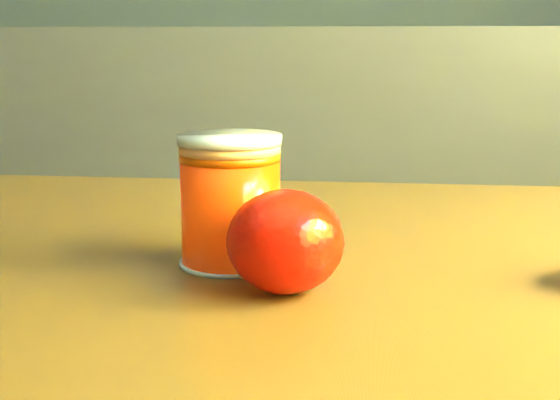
# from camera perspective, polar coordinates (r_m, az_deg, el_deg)

# --- Properties ---
(juice_glass) EXTENTS (0.07, 0.07, 0.09)m
(juice_glass) POSITION_cam_1_polar(r_m,az_deg,el_deg) (0.55, -3.64, -0.08)
(juice_glass) COLOR #FF3605
(juice_glass) RESTS_ON table
(orange_front) EXTENTS (0.08, 0.08, 0.07)m
(orange_front) POSITION_cam_1_polar(r_m,az_deg,el_deg) (0.49, 0.39, -3.04)
(orange_front) COLOR red
(orange_front) RESTS_ON table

